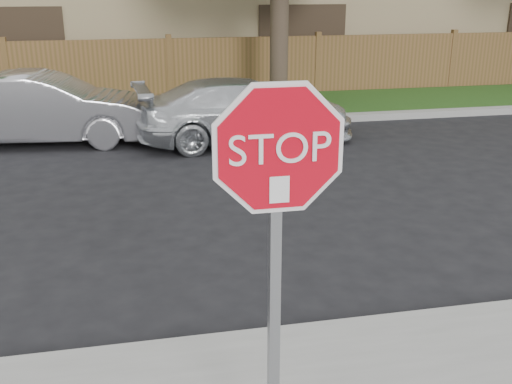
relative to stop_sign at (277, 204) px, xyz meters
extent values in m
plane|color=black|center=(0.24, 1.48, -1.83)|extent=(90.00, 90.00, 0.00)
cube|color=gray|center=(0.24, 9.63, -1.75)|extent=(70.00, 0.30, 0.15)
cube|color=#1E4714|center=(0.24, 11.28, -1.77)|extent=(70.00, 3.00, 0.12)
cube|color=brown|center=(0.24, 12.88, -1.03)|extent=(70.00, 0.12, 1.60)
cylinder|color=#382B21|center=(2.74, 11.18, 0.13)|extent=(0.44, 0.44, 3.92)
cube|color=gray|center=(0.00, 0.05, -0.58)|extent=(0.06, 0.06, 2.30)
cylinder|color=white|center=(0.00, -0.02, 0.32)|extent=(1.01, 0.02, 1.01)
cylinder|color=red|center=(0.00, -0.03, 0.32)|extent=(0.93, 0.02, 0.93)
cube|color=white|center=(0.00, -0.05, 0.10)|extent=(0.11, 0.00, 0.15)
imported|color=silver|center=(-2.42, 8.94, -1.15)|extent=(4.26, 1.90, 1.36)
imported|color=silver|center=(1.38, 8.23, -1.21)|extent=(4.36, 2.05, 1.23)
camera|label=1|loc=(-0.74, -2.99, 1.16)|focal=42.00mm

